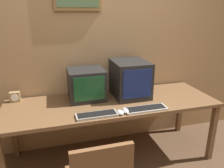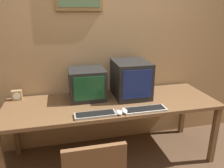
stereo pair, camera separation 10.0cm
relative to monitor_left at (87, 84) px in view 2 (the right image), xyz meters
name	(u,v)px [view 2 (the right image)]	position (x,y,z in m)	size (l,w,h in m)	color
wall_back	(103,43)	(0.24, 0.26, 0.41)	(8.00, 0.08, 2.60)	tan
desk	(112,107)	(0.25, -0.18, -0.23)	(2.30, 0.76, 0.73)	brown
monitor_left	(87,84)	(0.00, 0.00, 0.00)	(0.40, 0.37, 0.34)	black
monitor_right	(131,79)	(0.50, -0.05, 0.04)	(0.39, 0.46, 0.41)	black
keyboard_main	(95,115)	(0.01, -0.46, -0.16)	(0.40, 0.13, 0.03)	#A8A399
keyboard_side	(145,109)	(0.52, -0.47, -0.16)	(0.43, 0.14, 0.03)	beige
mouse_near_keyboard	(124,111)	(0.30, -0.47, -0.15)	(0.06, 0.11, 0.04)	silver
mouse_far_corner	(119,112)	(0.24, -0.48, -0.15)	(0.06, 0.10, 0.04)	silver
desk_clock	(17,95)	(-0.77, 0.12, -0.11)	(0.11, 0.06, 0.11)	#A38456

